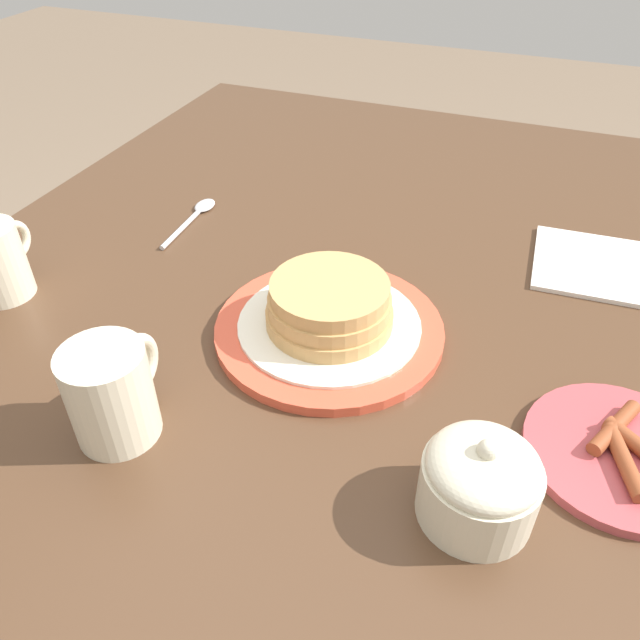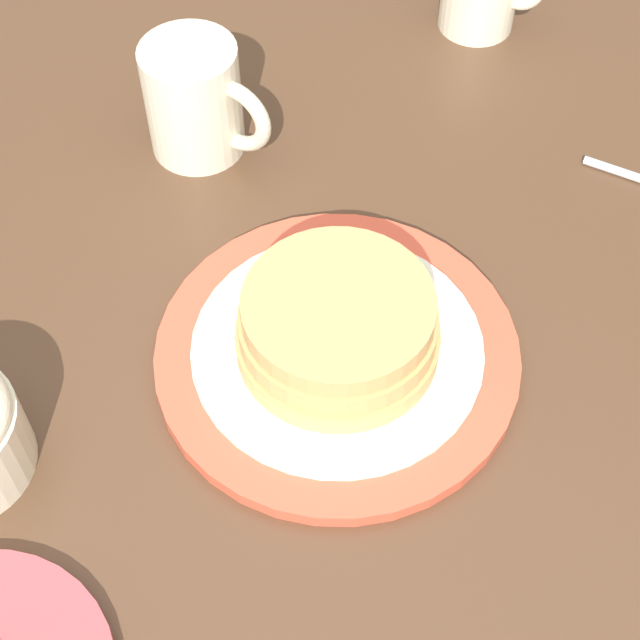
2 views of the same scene
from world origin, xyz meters
TOP-DOWN VIEW (x-y plane):
  - dining_table at (0.00, 0.00)m, footprint 1.56×1.07m
  - pancake_plate at (0.06, 0.01)m, footprint 0.25×0.25m
  - coffee_mug at (-0.14, 0.15)m, footprint 0.11×0.08m

SIDE VIEW (x-z plane):
  - dining_table at x=0.00m, z-range 0.27..1.01m
  - pancake_plate at x=0.06m, z-range 0.72..0.79m
  - coffee_mug at x=-0.14m, z-range 0.73..0.83m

